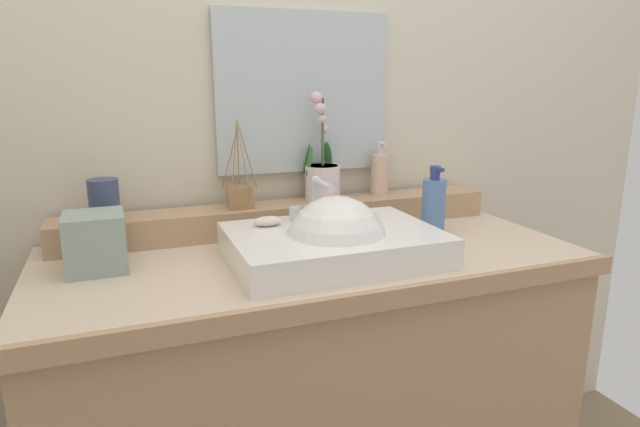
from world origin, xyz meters
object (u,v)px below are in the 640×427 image
at_px(tumbler_cup, 104,200).
at_px(lotion_bottle, 434,205).
at_px(soap_bar, 268,221).
at_px(soap_dispenser, 380,173).
at_px(reed_diffuser, 239,196).
at_px(potted_plant, 322,174).
at_px(sink_basin, 335,246).
at_px(tissue_box, 95,242).

xyz_separation_m(tumbler_cup, lotion_bottle, (0.86, -0.16, -0.05)).
relative_size(soap_bar, soap_dispenser, 0.43).
xyz_separation_m(tumbler_cup, reed_diffuser, (0.35, 0.01, -0.02)).
relative_size(potted_plant, reed_diffuser, 1.29).
bearing_deg(soap_dispenser, reed_diffuser, -176.74).
height_order(sink_basin, lotion_bottle, lotion_bottle).
xyz_separation_m(sink_basin, lotion_bottle, (0.35, 0.12, 0.05)).
relative_size(soap_bar, tissue_box, 0.53).
relative_size(soap_bar, tumbler_cup, 0.66).
height_order(soap_bar, tissue_box, tissue_box).
relative_size(soap_dispenser, tumbler_cup, 1.54).
relative_size(soap_bar, lotion_bottle, 0.36).
height_order(sink_basin, tissue_box, sink_basin).
bearing_deg(tissue_box, soap_bar, -3.29).
xyz_separation_m(soap_dispenser, tissue_box, (-0.81, -0.19, -0.08)).
relative_size(sink_basin, reed_diffuser, 2.05).
xyz_separation_m(soap_dispenser, lotion_bottle, (0.07, -0.20, -0.06)).
bearing_deg(reed_diffuser, soap_dispenser, 3.26).
distance_m(sink_basin, reed_diffuser, 0.35).
bearing_deg(tumbler_cup, soap_dispenser, 2.86).
bearing_deg(lotion_bottle, potted_plant, 143.38).
bearing_deg(lotion_bottle, tumbler_cup, 169.46).
bearing_deg(sink_basin, soap_bar, 141.90).
distance_m(potted_plant, lotion_bottle, 0.33).
bearing_deg(lotion_bottle, soap_bar, -178.23).
height_order(reed_diffuser, tissue_box, reed_diffuser).
xyz_separation_m(potted_plant, tissue_box, (-0.62, -0.19, -0.09)).
distance_m(soap_dispenser, tumbler_cup, 0.79).
height_order(soap_bar, lotion_bottle, lotion_bottle).
distance_m(tumbler_cup, lotion_bottle, 0.88).
height_order(soap_bar, potted_plant, potted_plant).
bearing_deg(potted_plant, sink_basin, -105.64).
bearing_deg(potted_plant, reed_diffuser, -175.42).
xyz_separation_m(potted_plant, reed_diffuser, (-0.25, -0.02, -0.04)).
bearing_deg(soap_dispenser, potted_plant, -178.48).
bearing_deg(tumbler_cup, lotion_bottle, -10.54).
relative_size(soap_dispenser, tissue_box, 1.22).
bearing_deg(reed_diffuser, sink_basin, -60.99).
height_order(soap_dispenser, reed_diffuser, reed_diffuser).
height_order(sink_basin, soap_bar, sink_basin).
height_order(sink_basin, reed_diffuser, reed_diffuser).
bearing_deg(lotion_bottle, soap_dispenser, 109.19).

